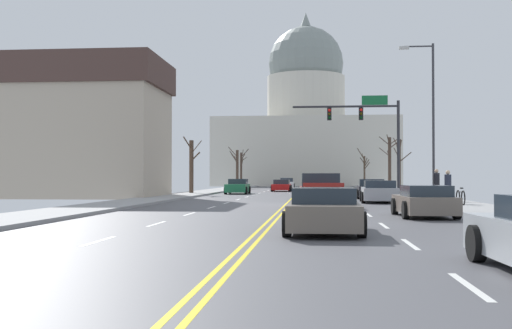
% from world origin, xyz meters
% --- Properties ---
extents(ground, '(20.00, 180.00, 0.20)m').
position_xyz_m(ground, '(0.00, -0.00, 0.02)').
color(ground, '#4C4C51').
extents(signal_gantry, '(7.91, 0.41, 7.37)m').
position_xyz_m(signal_gantry, '(5.46, 13.83, 5.37)').
color(signal_gantry, '#28282D').
rests_on(signal_gantry, ground).
extents(street_lamp_right, '(1.99, 0.24, 8.98)m').
position_xyz_m(street_lamp_right, '(7.98, 3.50, 5.34)').
color(street_lamp_right, '#333338').
rests_on(street_lamp_right, ground).
extents(capitol_building, '(28.96, 20.76, 28.97)m').
position_xyz_m(capitol_building, '(0.00, 70.97, 9.55)').
color(capitol_building, beige).
rests_on(capitol_building, ground).
extents(sedan_near_00, '(2.12, 4.53, 1.31)m').
position_xyz_m(sedan_near_00, '(5.23, 9.71, 0.61)').
color(sedan_near_00, black).
rests_on(sedan_near_00, ground).
extents(sedan_near_01, '(2.24, 4.63, 1.26)m').
position_xyz_m(sedan_near_01, '(5.10, 3.28, 0.60)').
color(sedan_near_01, '#9EA3A8').
rests_on(sedan_near_01, ground).
extents(pickup_truck_near_02, '(2.33, 5.28, 1.64)m').
position_xyz_m(pickup_truck_near_02, '(1.72, -3.15, 0.73)').
color(pickup_truck_near_02, maroon).
rests_on(pickup_truck_near_02, ground).
extents(sedan_near_03, '(2.01, 4.28, 1.16)m').
position_xyz_m(sedan_near_03, '(5.42, -9.52, 0.56)').
color(sedan_near_03, '#6B6056').
rests_on(sedan_near_03, ground).
extents(sedan_near_04, '(2.05, 4.25, 1.19)m').
position_xyz_m(sedan_near_04, '(1.66, -16.28, 0.57)').
color(sedan_near_04, '#6B6056').
rests_on(sedan_near_04, ground).
extents(sedan_oncoming_00, '(1.96, 4.40, 1.28)m').
position_xyz_m(sedan_oncoming_00, '(-5.15, 20.23, 0.60)').
color(sedan_oncoming_00, '#1E7247').
rests_on(sedan_oncoming_00, ground).
extents(sedan_oncoming_01, '(1.97, 4.35, 1.18)m').
position_xyz_m(sedan_oncoming_01, '(-1.88, 29.57, 0.56)').
color(sedan_oncoming_01, '#B71414').
rests_on(sedan_oncoming_01, ground).
extents(sedan_oncoming_02, '(2.05, 4.29, 1.32)m').
position_xyz_m(sedan_oncoming_02, '(-1.97, 43.38, 0.61)').
color(sedan_oncoming_02, silver).
rests_on(sedan_oncoming_02, ground).
extents(flank_building_00, '(14.54, 8.15, 9.76)m').
position_xyz_m(flank_building_00, '(-16.44, 9.95, 4.94)').
color(flank_building_00, '#B2A38E').
rests_on(flank_building_00, ground).
extents(flank_building_01, '(8.58, 9.35, 6.96)m').
position_xyz_m(flank_building_01, '(-18.67, 27.93, 3.52)').
color(flank_building_01, slate).
rests_on(flank_building_01, ground).
extents(bare_tree_00, '(1.85, 2.34, 5.53)m').
position_xyz_m(bare_tree_00, '(8.89, 30.21, 2.96)').
color(bare_tree_00, '#423328').
rests_on(bare_tree_00, ground).
extents(bare_tree_01, '(1.31, 1.28, 5.28)m').
position_xyz_m(bare_tree_01, '(-8.87, 54.29, 2.72)').
color(bare_tree_01, '#423328').
rests_on(bare_tree_01, ground).
extents(bare_tree_02, '(1.65, 1.62, 4.74)m').
position_xyz_m(bare_tree_02, '(8.89, 23.16, 2.62)').
color(bare_tree_02, '#423328').
rests_on(bare_tree_02, ground).
extents(bare_tree_03, '(1.27, 1.58, 5.09)m').
position_xyz_m(bare_tree_03, '(-8.30, 44.79, 2.61)').
color(bare_tree_03, '#423328').
rests_on(bare_tree_03, ground).
extents(bare_tree_04, '(1.64, 2.19, 5.19)m').
position_xyz_m(bare_tree_04, '(8.07, 51.37, 2.58)').
color(bare_tree_04, '#4C3D2D').
rests_on(bare_tree_04, ground).
extents(bare_tree_05, '(1.47, 1.99, 4.61)m').
position_xyz_m(bare_tree_05, '(-8.74, 17.99, 2.42)').
color(bare_tree_05, '#423328').
rests_on(bare_tree_05, ground).
extents(pedestrian_00, '(0.35, 0.34, 1.76)m').
position_xyz_m(pedestrian_00, '(8.14, 2.39, 1.12)').
color(pedestrian_00, black).
rests_on(pedestrian_00, ground).
extents(pedestrian_01, '(0.35, 0.34, 1.66)m').
position_xyz_m(pedestrian_01, '(8.12, -0.68, 1.07)').
color(pedestrian_01, '#33333D').
rests_on(pedestrian_01, ground).
extents(bicycle_parked, '(0.12, 1.77, 0.85)m').
position_xyz_m(bicycle_parked, '(8.37, -2.28, 0.49)').
color(bicycle_parked, black).
rests_on(bicycle_parked, ground).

